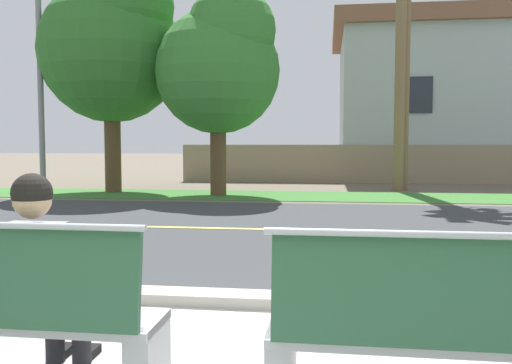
{
  "coord_description": "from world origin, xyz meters",
  "views": [
    {
      "loc": [
        0.6,
        -2.16,
        1.41
      ],
      "look_at": [
        -0.17,
        3.59,
        1.0
      ],
      "focal_mm": 37.35,
      "sensor_mm": 36.0,
      "label": 1
    }
  ],
  "objects_px": {
    "bench_right": "(454,337)",
    "streetlamp": "(44,58)",
    "shade_tree_far_left": "(114,41)",
    "shade_tree_left": "(221,62)",
    "seated_person_grey": "(43,271)"
  },
  "relations": [
    {
      "from": "shade_tree_far_left",
      "to": "shade_tree_left",
      "type": "distance_m",
      "value": 3.4
    },
    {
      "from": "bench_right",
      "to": "streetlamp",
      "type": "relative_size",
      "value": 0.28
    },
    {
      "from": "shade_tree_left",
      "to": "seated_person_grey",
      "type": "bearing_deg",
      "value": -83.89
    },
    {
      "from": "shade_tree_left",
      "to": "bench_right",
      "type": "bearing_deg",
      "value": -73.3
    },
    {
      "from": "bench_right",
      "to": "shade_tree_left",
      "type": "xyz_separation_m",
      "value": [
        -3.49,
        11.64,
        3.18
      ]
    },
    {
      "from": "streetlamp",
      "to": "shade_tree_far_left",
      "type": "relative_size",
      "value": 0.99
    },
    {
      "from": "shade_tree_far_left",
      "to": "shade_tree_left",
      "type": "xyz_separation_m",
      "value": [
        3.26,
        -0.59,
        -0.76
      ]
    },
    {
      "from": "bench_right",
      "to": "shade_tree_left",
      "type": "height_order",
      "value": "shade_tree_left"
    },
    {
      "from": "bench_right",
      "to": "shade_tree_far_left",
      "type": "relative_size",
      "value": 0.28
    },
    {
      "from": "streetlamp",
      "to": "shade_tree_left",
      "type": "height_order",
      "value": "streetlamp"
    },
    {
      "from": "shade_tree_far_left",
      "to": "streetlamp",
      "type": "bearing_deg",
      "value": -160.37
    },
    {
      "from": "seated_person_grey",
      "to": "shade_tree_far_left",
      "type": "xyz_separation_m",
      "value": [
        -4.49,
        12.06,
        3.72
      ]
    },
    {
      "from": "bench_right",
      "to": "shade_tree_far_left",
      "type": "bearing_deg",
      "value": 118.93
    },
    {
      "from": "bench_right",
      "to": "shade_tree_left",
      "type": "relative_size",
      "value": 0.33
    },
    {
      "from": "shade_tree_left",
      "to": "streetlamp",
      "type": "bearing_deg",
      "value": -179.35
    }
  ]
}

